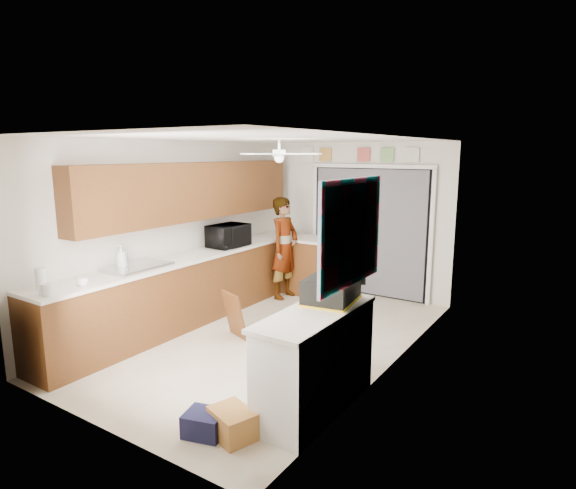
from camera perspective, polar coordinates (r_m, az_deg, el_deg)
The scene contains 41 objects.
floor at distance 6.31m, azimuth -2.03°, elevation -10.90°, with size 5.00×5.00×0.00m, color beige.
ceiling at distance 5.86m, azimuth -2.19°, elevation 12.44°, with size 5.00×5.00×0.00m, color white.
wall_back at distance 8.10m, azimuth 8.17°, elevation 3.05°, with size 3.20×3.20×0.00m, color silver.
wall_front at distance 4.22m, azimuth -22.15°, elevation -4.91°, with size 3.20×3.20×0.00m, color silver.
wall_left at distance 6.99m, azimuth -12.88°, elevation 1.64°, with size 5.00×5.00×0.00m, color silver.
wall_right at distance 5.22m, azimuth 12.41°, elevation -1.44°, with size 5.00×5.00×0.00m, color silver.
left_base_cabinets at distance 6.95m, azimuth -10.88°, elevation -5.08°, with size 0.60×4.80×0.90m, color brown.
left_countertop at distance 6.83m, azimuth -10.96°, elevation -1.30°, with size 0.62×4.80×0.04m, color white.
upper_cabinets at distance 6.95m, azimuth -10.96°, elevation 6.24°, with size 0.32×4.00×0.80m, color brown.
sink_basin at distance 6.17m, azimuth -17.43°, elevation -2.60°, with size 0.50×0.76×0.06m, color silver.
faucet at distance 6.29m, azimuth -18.58°, elevation -1.52°, with size 0.03×0.03×0.22m, color silver.
peninsula_base at distance 8.04m, azimuth 3.26°, elevation -2.72°, with size 1.00×0.60×0.90m, color brown.
peninsula_top at distance 7.94m, azimuth 3.30°, elevation 0.57°, with size 1.04×0.64×0.04m, color white.
back_opening_recess at distance 8.00m, azimuth 9.66°, elevation 1.46°, with size 2.00×0.06×2.10m, color black.
curtain_panel at distance 7.97m, azimuth 9.54°, elevation 1.42°, with size 1.90×0.03×2.05m, color slate.
door_trim_left at distance 8.43m, azimuth 3.21°, elevation 2.07°, with size 0.06×0.04×2.10m, color white.
door_trim_right at distance 7.63m, azimuth 16.59°, elevation 0.70°, with size 0.06×0.04×2.10m, color white.
door_trim_head at distance 7.87m, azimuth 9.82°, elevation 9.13°, with size 2.10×0.04×0.06m, color white.
header_frame_0 at distance 8.27m, azimuth 4.45°, elevation 10.58°, with size 0.22×0.02×0.22m, color gold.
header_frame_2 at distance 7.96m, azimuth 8.94°, elevation 10.48°, with size 0.22×0.02×0.22m, color #BC5046.
header_frame_3 at distance 7.80m, azimuth 11.66°, elevation 10.38°, with size 0.22×0.02×0.22m, color #76B165.
header_frame_4 at distance 7.66m, azimuth 14.49°, elevation 10.25°, with size 0.22×0.02×0.22m, color silver.
route66_sign at distance 8.45m, azimuth 2.33°, elevation 10.61°, with size 0.22×0.02×0.26m, color silver.
right_counter_base at distance 4.53m, azimuth 3.31°, elevation -13.80°, with size 0.50×1.40×0.90m, color white.
right_counter_top at distance 4.36m, azimuth 3.27°, elevation -8.15°, with size 0.54×1.44×0.04m, color white.
abstract_painting at distance 4.24m, azimuth 7.53°, elevation 1.42°, with size 0.03×1.15×0.95m, color #E15280.
ceiling_fan at distance 6.02m, azimuth -1.06°, elevation 10.69°, with size 1.14×1.14×0.24m, color white.
microwave at distance 7.27m, azimuth -7.08°, elevation 1.05°, with size 0.61×0.41×0.34m, color black.
soap_bottle at distance 6.14m, azimuth -19.16°, elevation -1.42°, with size 0.12×0.12×0.31m, color silver.
cup at distance 5.57m, azimuth -23.16°, elevation -4.08°, with size 0.12×0.12×0.09m, color white.
jar_a at distance 5.33m, azimuth -26.63°, elevation -4.84°, with size 0.09×0.09×0.12m, color silver.
jar_b at distance 5.40m, azimuth -27.07°, elevation -4.79°, with size 0.07×0.07×0.10m, color silver.
paper_towel_roll at distance 5.60m, azimuth -27.25°, elevation -3.62°, with size 0.11×0.11×0.23m, color white.
suitcase at distance 4.61m, azimuth 5.16°, elevation -5.30°, with size 0.42×0.56×0.24m, color black.
suitcase_rim at distance 4.64m, azimuth 5.14°, elevation -6.60°, with size 0.44×0.58×0.02m, color yellow.
suitcase_lid at distance 4.80m, azimuth 6.85°, elevation -1.60°, with size 0.42×0.03×0.50m, color black.
cardboard_box at distance 4.30m, azimuth -6.62°, elevation -20.32°, with size 0.38×0.29×0.24m, color #AA7735.
navy_crate at distance 4.37m, azimuth -9.85°, elevation -20.17°, with size 0.32×0.27×0.20m, color #141534.
cabinet_door_panel at distance 6.21m, azimuth -6.38°, elevation -8.30°, with size 0.41×0.03×0.61m, color brown.
man at distance 7.75m, azimuth -0.43°, elevation -0.42°, with size 0.60×0.39×1.64m, color white.
dog at distance 6.39m, azimuth 4.33°, elevation -8.47°, with size 0.25×0.57×0.45m, color black.
Camera 1 is at (3.39, -4.78, 2.34)m, focal length 30.00 mm.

